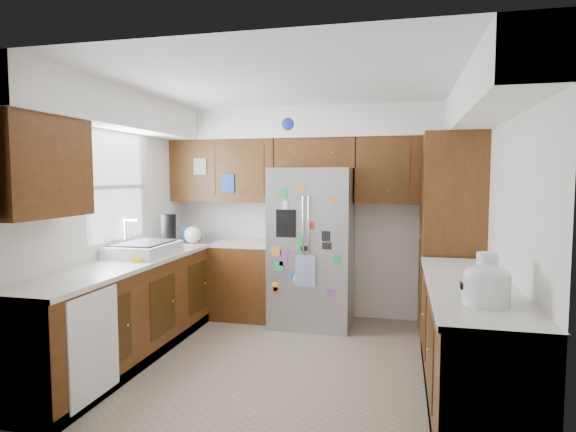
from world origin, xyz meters
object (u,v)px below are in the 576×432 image
(pantry, at_px, (450,236))
(fridge, at_px, (312,247))
(rice_cooker, at_px, (486,284))
(paper_towel, at_px, (487,275))

(pantry, distance_m, fridge, 1.51)
(pantry, bearing_deg, rice_cooker, -90.01)
(fridge, height_order, rice_cooker, fridge)
(rice_cooker, bearing_deg, pantry, 89.99)
(rice_cooker, xyz_separation_m, paper_towel, (0.03, 0.18, 0.02))
(fridge, bearing_deg, paper_towel, -54.16)
(fridge, relative_size, paper_towel, 6.10)
(pantry, distance_m, paper_towel, 2.06)
(pantry, bearing_deg, fridge, 177.94)
(pantry, height_order, rice_cooker, pantry)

